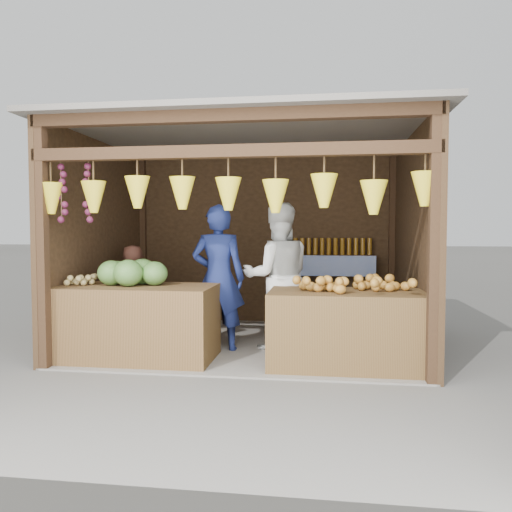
{
  "coord_description": "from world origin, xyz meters",
  "views": [
    {
      "loc": [
        0.93,
        -6.2,
        1.44
      ],
      "look_at": [
        0.09,
        -0.1,
        1.12
      ],
      "focal_mm": 35.0,
      "sensor_mm": 36.0,
      "label": 1
    }
  ],
  "objects_px": {
    "counter_left": "(137,323)",
    "vendor_seated": "(133,283)",
    "counter_right": "(348,330)",
    "woman_standing": "(278,277)",
    "man_standing": "(218,278)"
  },
  "relations": [
    {
      "from": "counter_left",
      "to": "vendor_seated",
      "type": "height_order",
      "value": "vendor_seated"
    },
    {
      "from": "counter_left",
      "to": "counter_right",
      "type": "xyz_separation_m",
      "value": [
        2.29,
        0.0,
        -0.01
      ]
    },
    {
      "from": "woman_standing",
      "to": "vendor_seated",
      "type": "height_order",
      "value": "woman_standing"
    },
    {
      "from": "counter_left",
      "to": "counter_right",
      "type": "bearing_deg",
      "value": 0.07
    },
    {
      "from": "counter_right",
      "to": "woman_standing",
      "type": "distance_m",
      "value": 1.17
    },
    {
      "from": "counter_left",
      "to": "woman_standing",
      "type": "height_order",
      "value": "woman_standing"
    },
    {
      "from": "counter_left",
      "to": "man_standing",
      "type": "bearing_deg",
      "value": 34.31
    },
    {
      "from": "counter_right",
      "to": "vendor_seated",
      "type": "bearing_deg",
      "value": 160.32
    },
    {
      "from": "counter_right",
      "to": "woman_standing",
      "type": "relative_size",
      "value": 0.93
    },
    {
      "from": "counter_left",
      "to": "counter_right",
      "type": "distance_m",
      "value": 2.29
    },
    {
      "from": "counter_left",
      "to": "man_standing",
      "type": "relative_size",
      "value": 0.98
    },
    {
      "from": "woman_standing",
      "to": "counter_right",
      "type": "bearing_deg",
      "value": 124.62
    },
    {
      "from": "counter_right",
      "to": "vendor_seated",
      "type": "height_order",
      "value": "vendor_seated"
    },
    {
      "from": "woman_standing",
      "to": "vendor_seated",
      "type": "relative_size",
      "value": 1.8
    },
    {
      "from": "vendor_seated",
      "to": "man_standing",
      "type": "bearing_deg",
      "value": -176.94
    }
  ]
}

